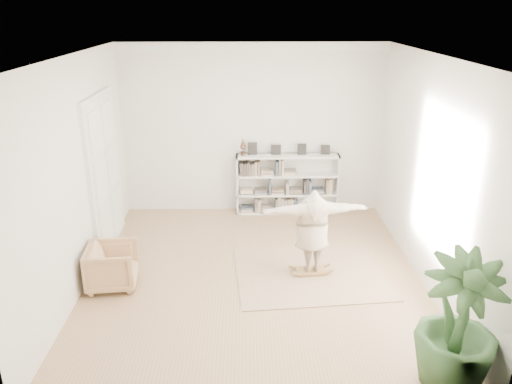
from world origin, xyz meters
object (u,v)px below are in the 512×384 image
bookshelf (287,185)px  rocker_board (311,270)px  houseplant (458,324)px  person (313,229)px  armchair (112,266)px

bookshelf → rocker_board: 2.80m
houseplant → person: bearing=117.1°
armchair → person: (3.24, 0.31, 0.49)m
armchair → rocker_board: (3.24, 0.31, -0.29)m
armchair → houseplant: houseplant is taller
armchair → person: bearing=-90.0°
armchair → rocker_board: size_ratio=1.51×
bookshelf → armchair: (-3.04, -3.04, -0.28)m
person → houseplant: size_ratio=1.04×
armchair → person: person is taller
armchair → person: size_ratio=0.44×
bookshelf → armchair: bookshelf is taller
houseplant → bookshelf: bearing=106.2°
person → armchair: bearing=0.2°
person → rocker_board: bearing=177.2°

